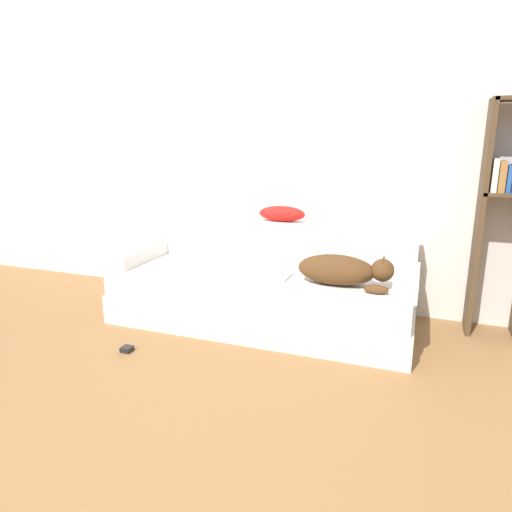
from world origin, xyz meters
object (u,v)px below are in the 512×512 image
(dog, at_px, (342,270))
(throw_pillow, at_px, (282,214))
(power_adapter, at_px, (127,349))
(bookshelf, at_px, (507,206))
(laptop, at_px, (270,274))
(couch, at_px, (260,298))

(dog, xyz_separation_m, throw_pillow, (-0.57, 0.46, 0.28))
(dog, distance_m, power_adapter, 1.52)
(bookshelf, bearing_deg, laptop, -163.74)
(power_adapter, bearing_deg, dog, 27.95)
(laptop, height_order, bookshelf, bookshelf)
(laptop, relative_size, power_adapter, 4.47)
(bookshelf, bearing_deg, couch, -166.17)
(bookshelf, height_order, power_adapter, bookshelf)
(throw_pillow, xyz_separation_m, bookshelf, (1.57, 0.02, 0.13))
(throw_pillow, bearing_deg, dog, -38.96)
(dog, bearing_deg, bookshelf, 25.69)
(throw_pillow, distance_m, bookshelf, 1.57)
(couch, bearing_deg, laptop, -28.02)
(throw_pillow, relative_size, bookshelf, 0.23)
(dog, relative_size, power_adapter, 9.36)
(couch, relative_size, dog, 3.45)
(bookshelf, bearing_deg, dog, -154.31)
(laptop, relative_size, throw_pillow, 0.82)
(throw_pillow, bearing_deg, laptop, -83.91)
(couch, xyz_separation_m, laptop, (0.09, -0.05, 0.21))
(laptop, bearing_deg, power_adapter, -135.09)
(couch, relative_size, power_adapter, 32.25)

